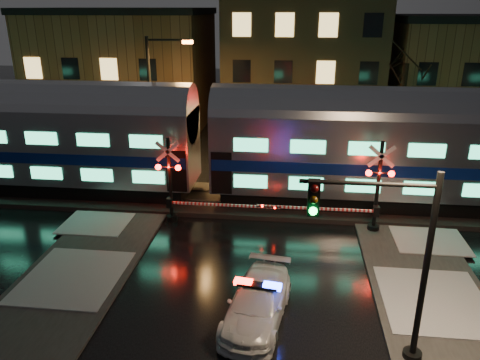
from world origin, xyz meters
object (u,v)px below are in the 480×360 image
police_car (257,303)px  streetlight (155,98)px  traffic_light (391,266)px  crossing_signal_left (177,189)px  crossing_signal_right (369,196)px

police_car → streetlight: (-7.08, 13.55, 4.02)m
police_car → streetlight: 15.81m
police_car → traffic_light: traffic_light is taller
crossing_signal_left → streetlight: bearing=112.8°
crossing_signal_right → police_car: bearing=-122.5°
crossing_signal_right → streetlight: size_ratio=0.74×
crossing_signal_left → traffic_light: traffic_light is taller
crossing_signal_right → traffic_light: 8.39m
police_car → crossing_signal_right: 8.21m
police_car → traffic_light: bearing=-12.5°
police_car → streetlight: bearing=125.8°
crossing_signal_right → streetlight: bearing=149.7°
police_car → crossing_signal_left: crossing_signal_left is taller
traffic_light → streetlight: bearing=115.7°
police_car → crossing_signal_left: size_ratio=0.78×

